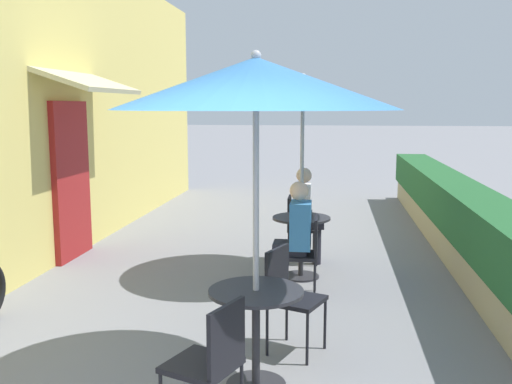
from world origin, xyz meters
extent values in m
cube|color=#E0CC6B|center=(-2.55, 5.79, 2.10)|extent=(0.24, 11.58, 4.20)
cube|color=maroon|center=(-2.39, 5.21, 1.05)|extent=(0.08, 0.96, 2.10)
cube|color=beige|center=(-2.08, 5.21, 2.35)|extent=(0.78, 1.80, 0.30)
cube|color=tan|center=(2.75, 5.69, 0.23)|extent=(0.44, 10.58, 0.45)
cube|color=#235B2D|center=(2.75, 5.69, 0.73)|extent=(0.60, 10.05, 0.56)
cylinder|color=#28282D|center=(0.54, 1.94, 0.37)|extent=(0.06, 0.06, 0.72)
cylinder|color=#28282D|center=(0.54, 1.94, 0.72)|extent=(0.69, 0.69, 0.02)
cylinder|color=#B7B7BC|center=(0.54, 1.94, 1.16)|extent=(0.04, 0.04, 2.31)
cone|color=#387ABC|center=(0.54, 1.94, 2.18)|extent=(1.97, 1.97, 0.35)
sphere|color=#B7B7BC|center=(0.54, 1.94, 2.37)|extent=(0.07, 0.07, 0.07)
cube|color=black|center=(0.29, 1.30, 0.45)|extent=(0.52, 0.52, 0.04)
cube|color=black|center=(0.46, 1.23, 0.66)|extent=(0.17, 0.36, 0.42)
cylinder|color=black|center=(0.19, 1.54, 0.23)|extent=(0.02, 0.02, 0.45)
cube|color=black|center=(0.79, 2.57, 0.45)|extent=(0.52, 0.52, 0.04)
cube|color=black|center=(0.62, 2.64, 0.66)|extent=(0.17, 0.36, 0.42)
cylinder|color=black|center=(0.89, 2.34, 0.23)|extent=(0.02, 0.02, 0.45)
cylinder|color=black|center=(1.03, 2.67, 0.23)|extent=(0.02, 0.02, 0.45)
cylinder|color=black|center=(0.56, 2.47, 0.23)|extent=(0.02, 0.02, 0.45)
cylinder|color=black|center=(0.69, 2.80, 0.23)|extent=(0.02, 0.02, 0.45)
cylinder|color=#28282D|center=(0.71, 4.69, 0.01)|extent=(0.44, 0.44, 0.02)
cylinder|color=#28282D|center=(0.71, 4.69, 0.37)|extent=(0.06, 0.06, 0.72)
cylinder|color=#28282D|center=(0.71, 4.69, 0.72)|extent=(0.69, 0.69, 0.02)
cylinder|color=#B7B7BC|center=(0.71, 4.69, 1.16)|extent=(0.04, 0.04, 2.31)
cone|color=#387ABC|center=(0.71, 4.69, 2.18)|extent=(1.97, 1.97, 0.35)
sphere|color=#B7B7BC|center=(0.71, 4.69, 2.37)|extent=(0.07, 0.07, 0.07)
cube|color=black|center=(0.71, 5.37, 0.45)|extent=(0.40, 0.40, 0.04)
cube|color=black|center=(0.52, 5.37, 0.66)|extent=(0.03, 0.38, 0.42)
cylinder|color=black|center=(0.89, 5.19, 0.23)|extent=(0.02, 0.02, 0.45)
cylinder|color=black|center=(0.88, 5.55, 0.23)|extent=(0.02, 0.02, 0.45)
cylinder|color=black|center=(0.53, 5.19, 0.23)|extent=(0.02, 0.02, 0.45)
cylinder|color=black|center=(0.52, 5.55, 0.23)|extent=(0.02, 0.02, 0.45)
cylinder|color=#23232D|center=(0.89, 5.29, 0.24)|extent=(0.11, 0.11, 0.47)
cylinder|color=#23232D|center=(0.88, 5.45, 0.24)|extent=(0.11, 0.11, 0.47)
cube|color=#23232D|center=(0.80, 5.37, 0.53)|extent=(0.36, 0.30, 0.12)
cube|color=white|center=(0.69, 5.37, 0.78)|extent=(0.22, 0.34, 0.50)
sphere|color=beige|center=(0.71, 5.37, 1.15)|extent=(0.20, 0.20, 0.20)
cube|color=black|center=(0.72, 4.00, 0.45)|extent=(0.40, 0.40, 0.04)
cube|color=black|center=(0.91, 4.00, 0.66)|extent=(0.03, 0.38, 0.42)
cylinder|color=black|center=(0.54, 4.18, 0.23)|extent=(0.02, 0.02, 0.45)
cylinder|color=black|center=(0.54, 3.82, 0.23)|extent=(0.02, 0.02, 0.45)
cylinder|color=black|center=(0.90, 4.18, 0.23)|extent=(0.02, 0.02, 0.45)
cylinder|color=black|center=(0.90, 3.82, 0.23)|extent=(0.02, 0.02, 0.45)
cylinder|color=#23232D|center=(0.54, 4.08, 0.24)|extent=(0.11, 0.11, 0.47)
cylinder|color=#23232D|center=(0.54, 3.92, 0.24)|extent=(0.11, 0.11, 0.47)
cube|color=#23232D|center=(0.63, 4.00, 0.53)|extent=(0.36, 0.30, 0.12)
cube|color=teal|center=(0.74, 4.00, 0.78)|extent=(0.22, 0.34, 0.50)
sphere|color=beige|center=(0.72, 4.00, 1.15)|extent=(0.20, 0.20, 0.20)
cylinder|color=#232328|center=(0.81, 4.68, 0.78)|extent=(0.07, 0.07, 0.09)
camera|label=1|loc=(1.06, -1.94, 2.03)|focal=40.00mm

